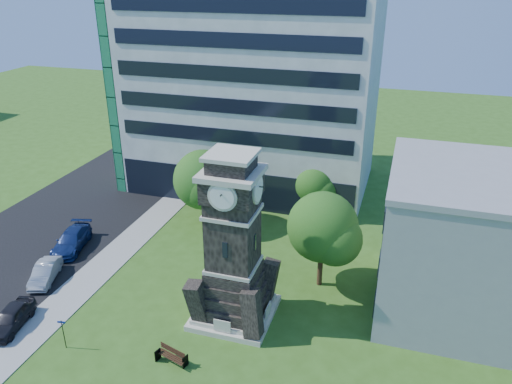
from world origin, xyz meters
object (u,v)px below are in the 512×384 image
(car_street_mid, at_px, (45,273))
(car_street_north, at_px, (72,240))
(clock_tower, at_px, (233,251))
(street_sign, at_px, (63,331))
(park_bench, at_px, (172,355))
(car_east_lot, at_px, (427,327))
(car_street_south, at_px, (11,318))

(car_street_mid, distance_m, car_street_north, 4.95)
(clock_tower, relative_size, street_sign, 5.62)
(clock_tower, distance_m, street_sign, 12.00)
(car_street_mid, xyz_separation_m, park_bench, (13.52, -5.22, -0.14))
(car_street_north, relative_size, park_bench, 2.70)
(car_street_north, height_order, car_east_lot, car_street_north)
(clock_tower, bearing_deg, car_street_north, 165.02)
(clock_tower, relative_size, park_bench, 6.11)
(car_street_north, xyz_separation_m, car_east_lot, (29.73, -2.72, -0.08))
(car_street_north, bearing_deg, park_bench, -48.88)
(car_east_lot, relative_size, park_bench, 2.53)
(car_east_lot, bearing_deg, street_sign, 96.21)
(park_bench, bearing_deg, clock_tower, 85.26)
(clock_tower, relative_size, car_street_north, 2.26)
(car_street_south, bearing_deg, street_sign, -17.92)
(clock_tower, xyz_separation_m, street_sign, (-9.34, -6.43, -3.92))
(car_street_mid, height_order, car_street_north, car_street_north)
(car_street_mid, bearing_deg, clock_tower, -18.19)
(car_east_lot, bearing_deg, car_street_south, 91.56)
(clock_tower, relative_size, car_east_lot, 2.41)
(park_bench, xyz_separation_m, street_sign, (-7.18, -0.86, 0.81))
(street_sign, bearing_deg, park_bench, -4.18)
(car_street_mid, distance_m, park_bench, 14.49)
(car_street_south, height_order, car_street_north, car_street_north)
(clock_tower, relative_size, car_street_south, 2.84)
(car_street_mid, height_order, car_east_lot, car_east_lot)
(car_street_mid, relative_size, car_east_lot, 0.83)
(car_street_south, relative_size, car_street_north, 0.80)
(car_east_lot, distance_m, street_sign, 23.81)
(car_east_lot, height_order, street_sign, street_sign)
(car_street_south, relative_size, park_bench, 2.15)
(clock_tower, xyz_separation_m, car_street_north, (-16.72, 4.47, -4.50))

